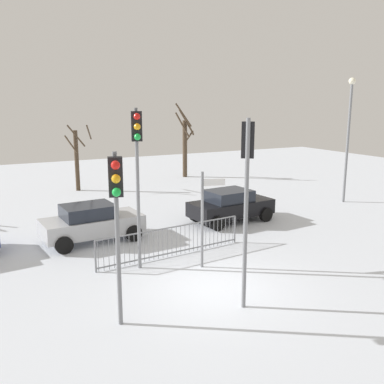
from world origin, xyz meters
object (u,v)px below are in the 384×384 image
object	(u,v)px
car_black_trailing	(230,205)
street_lamp	(349,127)
car_silver_near	(91,222)
traffic_light_rear_right	(137,154)
traffic_light_rear_left	(116,202)
traffic_light_foreground_left	(247,171)
direction_sign_post	(204,215)
bare_tree_centre	(77,158)
bare_tree_left	(185,144)

from	to	relation	value
car_black_trailing	street_lamp	size ratio (longest dim) A/B	0.60
car_black_trailing	car_silver_near	bearing A→B (deg)	174.20
traffic_light_rear_right	street_lamp	world-z (taller)	street_lamp
traffic_light_rear_right	traffic_light_rear_left	bearing A→B (deg)	77.97
traffic_light_foreground_left	car_black_trailing	bearing A→B (deg)	94.69
traffic_light_rear_right	traffic_light_foreground_left	distance (m)	3.92
traffic_light_rear_right	traffic_light_rear_left	distance (m)	3.67
traffic_light_rear_right	street_lamp	size ratio (longest dim) A/B	0.78
traffic_light_rear_left	car_silver_near	bearing A→B (deg)	-83.57
direction_sign_post	traffic_light_foreground_left	bearing A→B (deg)	-81.24
direction_sign_post	bare_tree_centre	world-z (taller)	bare_tree_centre
traffic_light_foreground_left	bare_tree_centre	bearing A→B (deg)	126.18
traffic_light_foreground_left	bare_tree_centre	distance (m)	17.31
traffic_light_rear_right	car_silver_near	xyz separation A→B (m)	(-0.65, 3.57, -2.99)
car_silver_near	bare_tree_left	world-z (taller)	bare_tree_left
traffic_light_foreground_left	bare_tree_centre	size ratio (longest dim) A/B	1.22
bare_tree_left	bare_tree_centre	bearing A→B (deg)	-170.38
street_lamp	bare_tree_left	world-z (taller)	street_lamp
direction_sign_post	car_black_trailing	size ratio (longest dim) A/B	0.81
street_lamp	bare_tree_left	distance (m)	11.92
car_black_trailing	bare_tree_left	size ratio (longest dim) A/B	0.75
car_silver_near	bare_tree_centre	distance (m)	10.31
traffic_light_rear_right	bare_tree_centre	world-z (taller)	traffic_light_rear_right
car_black_trailing	bare_tree_centre	xyz separation A→B (m)	(-4.53, 10.19, 1.27)
traffic_light_rear_right	car_black_trailing	distance (m)	7.26
direction_sign_post	bare_tree_left	size ratio (longest dim) A/B	0.60
traffic_light_rear_right	bare_tree_centre	distance (m)	13.80
traffic_light_rear_right	bare_tree_left	distance (m)	17.60
traffic_light_rear_left	car_black_trailing	world-z (taller)	traffic_light_rear_left
bare_tree_centre	car_black_trailing	bearing A→B (deg)	-66.05
car_silver_near	street_lamp	bearing A→B (deg)	-2.57
car_silver_near	traffic_light_rear_right	bearing A→B (deg)	-83.79
direction_sign_post	traffic_light_rear_left	bearing A→B (deg)	-130.43
direction_sign_post	street_lamp	distance (m)	12.45
traffic_light_rear_left	direction_sign_post	size ratio (longest dim) A/B	1.33
traffic_light_rear_right	traffic_light_rear_left	size ratio (longest dim) A/B	1.22
traffic_light_foreground_left	bare_tree_left	bearing A→B (deg)	102.58
traffic_light_rear_left	street_lamp	distance (m)	16.58
car_black_trailing	direction_sign_post	bearing A→B (deg)	-136.07
bare_tree_centre	traffic_light_foreground_left	bearing A→B (deg)	-88.41
traffic_light_rear_right	street_lamp	bearing A→B (deg)	-147.52
traffic_light_rear_left	bare_tree_centre	bearing A→B (deg)	-84.28
traffic_light_rear_right	traffic_light_foreground_left	world-z (taller)	traffic_light_rear_right
traffic_light_rear_right	bare_tree_centre	bearing A→B (deg)	-78.78
traffic_light_rear_left	car_silver_near	size ratio (longest dim) A/B	1.08
bare_tree_left	traffic_light_rear_left	bearing A→B (deg)	-120.68
direction_sign_post	car_black_trailing	bearing A→B (deg)	64.38
direction_sign_post	street_lamp	world-z (taller)	street_lamp
traffic_light_rear_left	direction_sign_post	distance (m)	4.57
car_silver_near	bare_tree_left	size ratio (longest dim) A/B	0.74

